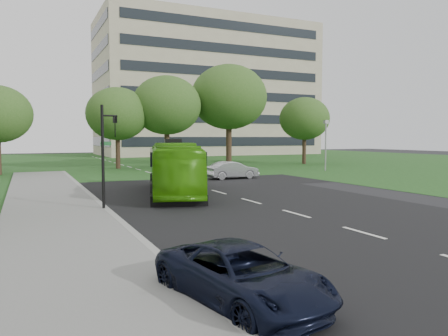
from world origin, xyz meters
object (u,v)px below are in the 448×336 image
Objects in this scene: office_building at (206,89)px; suv at (242,275)px; camera_pole at (326,138)px; tree_park_c at (167,105)px; traffic_light at (106,149)px; sedan at (232,170)px; tree_park_d at (229,97)px; tree_park_e at (305,119)px; tree_park_b at (117,114)px; bus at (174,168)px.

office_building is 78.13m from suv.
suv is 0.84× the size of camera_pole.
tree_park_c is at bearing -118.21° from office_building.
traffic_light is (-29.01, -59.96, -9.80)m from office_building.
office_building is 9.76× the size of sedan.
tree_park_d is 9.75m from tree_park_e.
suv is 0.88× the size of traffic_light.
sedan is at bearing -68.12° from tree_park_b.
tree_park_b is at bearing 18.61° from sedan.
tree_park_d is 1.10× the size of bus.
traffic_light is (-0.56, 11.82, 2.13)m from suv.
office_building reaches higher than suv.
tree_park_e is 1.98× the size of suv.
tree_park_b reaches higher than tree_park_e.
office_building is at bearing 71.65° from camera_pole.
traffic_light is at bearing 131.30° from sedan.
tree_park_e reaches higher than bus.
tree_park_d is 18.12m from sedan.
suv is 34.99m from camera_pole.
tree_park_e is at bearing 41.95° from suv.
suv is (-10.01, -37.39, -6.02)m from tree_park_c.
traffic_light is at bearing -120.77° from bus.
traffic_light reaches higher than bus.
tree_park_b is at bearing 70.93° from suv.
office_building is at bearing 87.63° from tree_park_e.
sedan is at bearing 24.16° from traffic_light.
office_building is 53.17m from sedan.
tree_park_d is at bearing -27.52° from sedan.
tree_park_d reaches higher than suv.
tree_park_d is (-10.79, -33.56, -4.70)m from office_building.
sedan is 0.90× the size of traffic_light.
tree_park_b is at bearing 136.95° from camera_pole.
camera_pole reaches higher than sedan.
tree_park_d is 13.36m from camera_pole.
traffic_light is (-10.57, -25.58, -3.89)m from tree_park_c.
suv is 12.02m from traffic_light.
bus is at bearing -121.99° from tree_park_d.
office_building reaches higher than bus.
camera_pole is (23.06, 14.85, 0.44)m from traffic_light.
camera_pole is at bearing 38.18° from suv.
tree_park_e is 37.20m from traffic_light.
traffic_light is at bearing -115.82° from office_building.
tree_park_e is 0.77× the size of bus.
suv is at bearing -111.63° from office_building.
sedan is (0.81, -14.37, -5.91)m from tree_park_c.
tree_park_d reaches higher than camera_pole.
tree_park_c is 2.36× the size of sedan.
tree_park_c is 2.12× the size of traffic_light.
tree_park_c reaches higher than suv.
tree_park_d reaches higher than bus.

